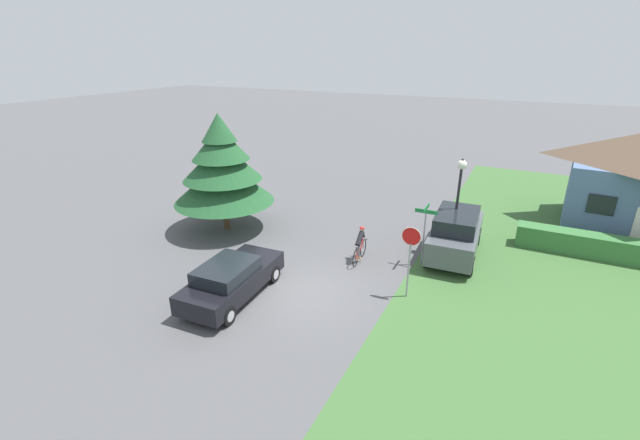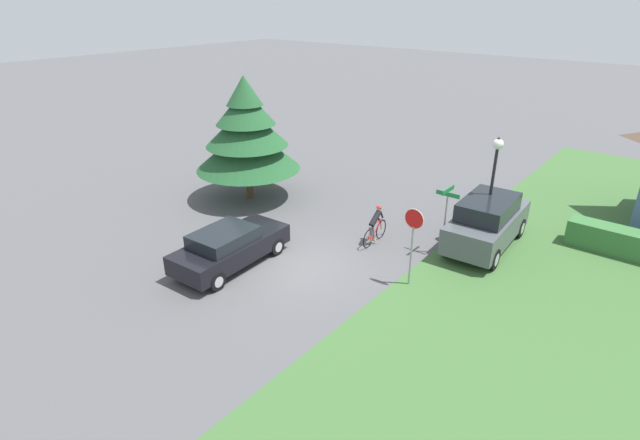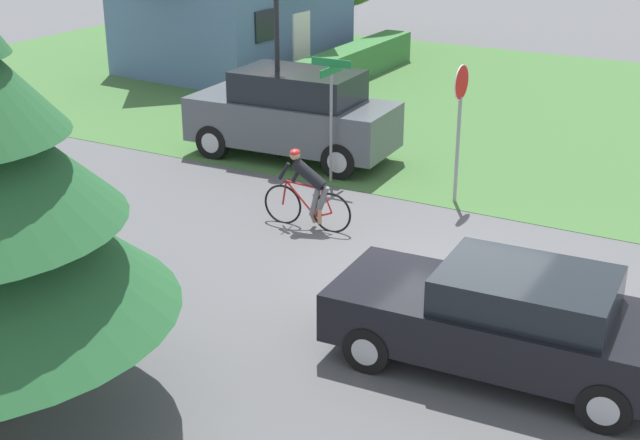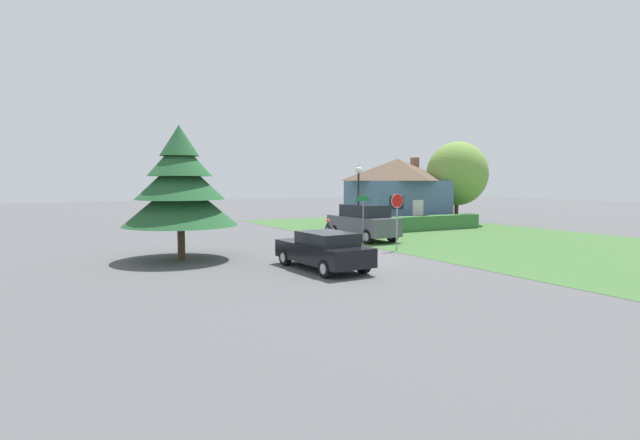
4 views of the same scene
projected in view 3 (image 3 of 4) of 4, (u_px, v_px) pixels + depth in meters
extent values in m
plane|color=#515154|center=(455.00, 288.00, 14.04)|extent=(140.00, 140.00, 0.00)
cube|color=#3D6633|center=(468.00, 103.00, 24.93)|extent=(16.00, 36.00, 0.01)
cube|color=slate|center=(234.00, 15.00, 28.77)|extent=(6.71, 5.61, 3.36)
cube|color=silver|center=(301.00, 45.00, 27.68)|extent=(0.90, 0.12, 2.00)
cube|color=black|center=(267.00, 25.00, 25.98)|extent=(1.10, 0.13, 0.90)
cube|color=#387038|center=(337.00, 69.00, 26.71)|extent=(8.85, 0.90, 0.99)
cube|color=black|center=(500.00, 325.00, 11.57)|extent=(2.02, 4.52, 0.68)
cube|color=black|center=(527.00, 290.00, 11.23)|extent=(1.69, 2.25, 0.46)
cylinder|color=black|center=(368.00, 348.00, 11.64)|extent=(0.29, 0.66, 0.65)
cylinder|color=#ADADB2|center=(368.00, 348.00, 11.64)|extent=(0.28, 0.39, 0.37)
cylinder|color=black|center=(412.00, 299.00, 12.97)|extent=(0.29, 0.66, 0.65)
cylinder|color=#ADADB2|center=(412.00, 299.00, 12.97)|extent=(0.28, 0.39, 0.37)
cylinder|color=black|center=(605.00, 406.00, 10.40)|extent=(0.29, 0.66, 0.65)
cylinder|color=#ADADB2|center=(605.00, 406.00, 10.40)|extent=(0.28, 0.39, 0.37)
cylinder|color=black|center=(626.00, 345.00, 11.72)|extent=(0.29, 0.66, 0.65)
cylinder|color=#ADADB2|center=(626.00, 345.00, 11.72)|extent=(0.28, 0.39, 0.37)
torus|color=black|center=(332.00, 213.00, 16.05)|extent=(0.09, 0.77, 0.77)
torus|color=black|center=(283.00, 204.00, 16.46)|extent=(0.09, 0.77, 0.77)
cylinder|color=#B21E1E|center=(319.00, 203.00, 16.10)|extent=(0.05, 0.18, 0.56)
cylinder|color=#B21E1E|center=(301.00, 199.00, 16.24)|extent=(0.07, 0.63, 0.63)
cylinder|color=#B21E1E|center=(304.00, 185.00, 16.11)|extent=(0.08, 0.74, 0.09)
cylinder|color=#B21E1E|center=(324.00, 215.00, 16.14)|extent=(0.06, 0.33, 0.16)
cylinder|color=#B21E1E|center=(327.00, 201.00, 16.01)|extent=(0.04, 0.21, 0.43)
cylinder|color=#B21E1E|center=(285.00, 193.00, 16.35)|extent=(0.04, 0.12, 0.48)
cylinder|color=black|center=(286.00, 181.00, 16.25)|extent=(0.44, 0.05, 0.02)
ellipsoid|color=black|center=(323.00, 189.00, 15.96)|extent=(0.09, 0.20, 0.05)
cylinder|color=slate|center=(323.00, 198.00, 16.02)|extent=(0.13, 0.25, 0.46)
cylinder|color=slate|center=(315.00, 200.00, 16.12)|extent=(0.13, 0.25, 0.61)
cylinder|color=tan|center=(320.00, 216.00, 16.18)|extent=(0.08, 0.08, 0.30)
cylinder|color=tan|center=(313.00, 218.00, 16.33)|extent=(0.17, 0.08, 0.21)
cylinder|color=black|center=(309.00, 174.00, 15.99)|extent=(0.26, 0.69, 0.56)
cylinder|color=black|center=(297.00, 173.00, 16.08)|extent=(0.09, 0.25, 0.36)
cylinder|color=black|center=(284.00, 171.00, 16.21)|extent=(0.09, 0.25, 0.36)
sphere|color=tan|center=(295.00, 155.00, 15.98)|extent=(0.19, 0.19, 0.19)
ellipsoid|color=red|center=(295.00, 152.00, 15.96)|extent=(0.22, 0.18, 0.12)
cube|color=#4C5156|center=(292.00, 122.00, 19.97)|extent=(2.11, 4.73, 0.99)
cube|color=black|center=(298.00, 86.00, 19.59)|extent=(1.79, 2.77, 0.67)
cylinder|color=black|center=(213.00, 142.00, 20.09)|extent=(0.28, 0.79, 0.78)
cylinder|color=#ADADB2|center=(213.00, 142.00, 20.09)|extent=(0.28, 0.47, 0.45)
cylinder|color=black|center=(251.00, 124.00, 21.49)|extent=(0.28, 0.79, 0.78)
cylinder|color=#ADADB2|center=(251.00, 124.00, 21.49)|extent=(0.28, 0.47, 0.45)
cylinder|color=black|center=(339.00, 161.00, 18.78)|extent=(0.28, 0.79, 0.78)
cylinder|color=#ADADB2|center=(339.00, 161.00, 18.78)|extent=(0.28, 0.47, 0.45)
cylinder|color=black|center=(371.00, 140.00, 20.18)|extent=(0.28, 0.79, 0.78)
cylinder|color=#ADADB2|center=(371.00, 140.00, 20.18)|extent=(0.28, 0.47, 0.45)
cylinder|color=gray|center=(457.00, 150.00, 17.23)|extent=(0.07, 0.07, 2.12)
cylinder|color=red|center=(461.00, 82.00, 16.74)|extent=(0.64, 0.03, 0.64)
cylinder|color=silver|center=(461.00, 82.00, 16.74)|extent=(0.68, 0.03, 0.68)
cylinder|color=black|center=(277.00, 76.00, 19.60)|extent=(0.11, 0.11, 3.77)
cylinder|color=gray|center=(331.00, 129.00, 18.32)|extent=(0.06, 0.06, 2.30)
cube|color=#197238|center=(331.00, 71.00, 17.87)|extent=(0.90, 0.03, 0.16)
cube|color=#197238|center=(331.00, 63.00, 17.81)|extent=(0.03, 0.90, 0.16)
cylinder|color=#4C3823|center=(340.00, 21.00, 32.13)|extent=(0.31, 0.31, 1.93)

